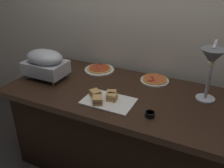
{
  "coord_description": "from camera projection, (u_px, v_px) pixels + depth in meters",
  "views": [
    {
      "loc": [
        0.64,
        -1.57,
        1.7
      ],
      "look_at": [
        -0.12,
        0.0,
        0.81
      ],
      "focal_mm": 39.55,
      "sensor_mm": 36.0,
      "label": 1
    }
  ],
  "objects": [
    {
      "name": "chafing_dish",
      "position": [
        45.0,
        62.0,
        2.11
      ],
      "size": [
        0.36,
        0.24,
        0.26
      ],
      "color": "#B7BABF",
      "rests_on": "buffet_table"
    },
    {
      "name": "ground_plane",
      "position": [
        123.0,
        164.0,
        2.28
      ],
      "size": [
        8.0,
        8.0,
        0.0
      ],
      "primitive_type": "plane",
      "color": "#38332D"
    },
    {
      "name": "pizza_plate_center",
      "position": [
        99.0,
        69.0,
        2.31
      ],
      "size": [
        0.28,
        0.28,
        0.03
      ],
      "color": "white",
      "rests_on": "buffet_table"
    },
    {
      "name": "back_wall",
      "position": [
        149.0,
        23.0,
        2.13
      ],
      "size": [
        4.4,
        0.04,
        2.4
      ],
      "primitive_type": "cube",
      "color": "beige",
      "rests_on": "ground_plane"
    },
    {
      "name": "sauce_cup_near",
      "position": [
        150.0,
        114.0,
        1.63
      ],
      "size": [
        0.07,
        0.07,
        0.04
      ],
      "color": "black",
      "rests_on": "buffet_table"
    },
    {
      "name": "heat_lamp",
      "position": [
        211.0,
        62.0,
        1.56
      ],
      "size": [
        0.15,
        0.33,
        0.46
      ],
      "color": "#B7BABF",
      "rests_on": "buffet_table"
    },
    {
      "name": "buffet_table",
      "position": [
        124.0,
        131.0,
        2.1
      ],
      "size": [
        1.9,
        0.84,
        0.76
      ],
      "color": "black",
      "rests_on": "ground_plane"
    },
    {
      "name": "pizza_plate_front",
      "position": [
        155.0,
        80.0,
        2.11
      ],
      "size": [
        0.24,
        0.24,
        0.03
      ],
      "color": "white",
      "rests_on": "buffet_table"
    },
    {
      "name": "sandwich_platter",
      "position": [
        106.0,
        99.0,
        1.81
      ],
      "size": [
        0.37,
        0.24,
        0.06
      ],
      "color": "white",
      "rests_on": "buffet_table"
    }
  ]
}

